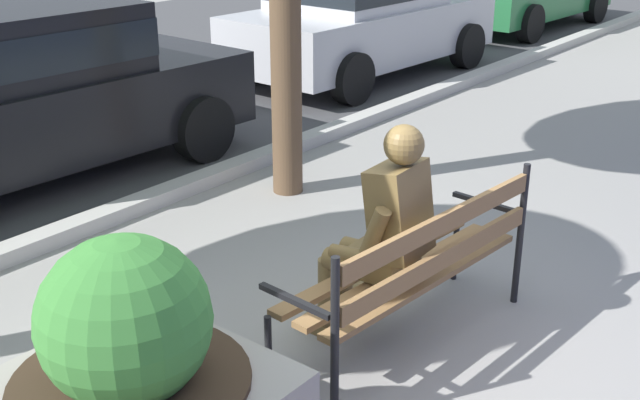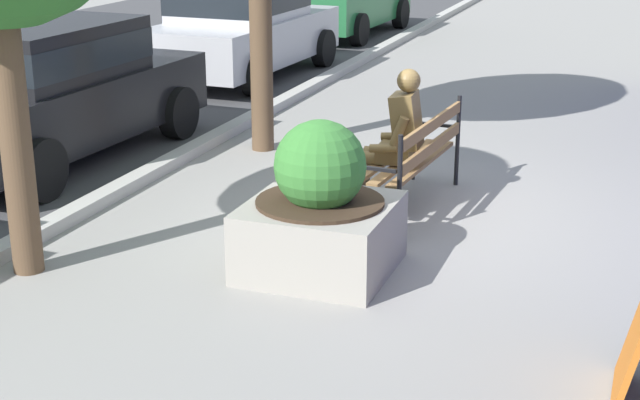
% 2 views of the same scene
% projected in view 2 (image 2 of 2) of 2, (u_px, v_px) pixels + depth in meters
% --- Properties ---
extents(ground_plane, '(80.00, 80.00, 0.00)m').
position_uv_depth(ground_plane, '(408.00, 214.00, 8.90)').
color(ground_plane, gray).
extents(curb_stone, '(60.00, 0.20, 0.12)m').
position_uv_depth(curb_stone, '(140.00, 178.00, 9.82)').
color(curb_stone, '#B2AFA8').
rests_on(curb_stone, ground).
extents(park_bench, '(1.83, 0.67, 0.95)m').
position_uv_depth(park_bench, '(415.00, 154.00, 8.92)').
color(park_bench, olive).
rests_on(park_bench, ground).
extents(bronze_statue_seated, '(0.62, 0.78, 1.37)m').
position_uv_depth(bronze_statue_seated, '(391.00, 141.00, 8.87)').
color(bronze_statue_seated, brown).
rests_on(bronze_statue_seated, ground).
extents(concrete_planter, '(1.14, 1.14, 1.25)m').
position_uv_depth(concrete_planter, '(320.00, 213.00, 7.44)').
color(concrete_planter, gray).
rests_on(concrete_planter, ground).
extents(parked_car_black, '(4.16, 2.05, 1.56)m').
position_uv_depth(parked_car_black, '(47.00, 87.00, 10.44)').
color(parked_car_black, black).
rests_on(parked_car_black, ground).
extents(parked_car_silver, '(4.16, 2.05, 1.56)m').
position_uv_depth(parked_car_silver, '(242.00, 26.00, 15.11)').
color(parked_car_silver, '#B7B7BC').
rests_on(parked_car_silver, ground).
extents(leaning_signboard, '(0.70, 0.23, 0.89)m').
position_uv_depth(leaning_signboard, '(638.00, 332.00, 5.53)').
color(leaning_signboard, '#C6661E').
rests_on(leaning_signboard, ground).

